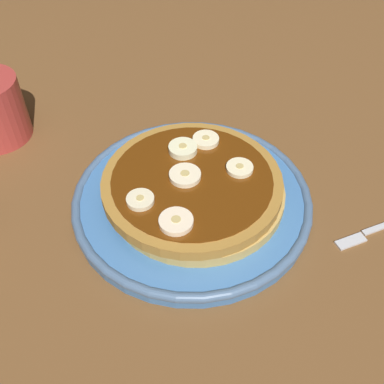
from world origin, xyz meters
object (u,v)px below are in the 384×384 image
plate (192,199)px  banana_slice_0 (184,179)px  banana_slice_2 (240,168)px  fork (380,230)px  banana_slice_5 (183,149)px  banana_slice_1 (206,140)px  banana_slice_4 (176,222)px  banana_slice_3 (140,200)px  pancake_stack (192,186)px

plate → banana_slice_0: banana_slice_0 is taller
banana_slice_2 → fork: size_ratio=0.26×
banana_slice_2 → banana_slice_5: banana_slice_5 is taller
banana_slice_1 → banana_slice_4: size_ratio=0.90×
banana_slice_1 → banana_slice_3: bearing=60.7°
pancake_stack → banana_slice_1: 6.60cm
banana_slice_0 → banana_slice_4: 6.30cm
banana_slice_2 → banana_slice_3: same height
banana_slice_4 → banana_slice_3: bearing=-31.5°
banana_slice_1 → banana_slice_5: bearing=39.4°
banana_slice_2 → banana_slice_5: size_ratio=0.91×
banana_slice_0 → plate: bearing=-147.9°
banana_slice_4 → banana_slice_5: bearing=-86.3°
banana_slice_0 → fork: bearing=176.9°
fork → banana_slice_4: bearing=12.8°
pancake_stack → banana_slice_0: 1.96cm
plate → banana_slice_2: size_ratio=9.03×
banana_slice_0 → pancake_stack: bearing=-142.8°
banana_slice_1 → banana_slice_4: 13.37cm
banana_slice_0 → banana_slice_5: banana_slice_5 is taller
banana_slice_1 → fork: 22.52cm
banana_slice_3 → banana_slice_4: (-4.19, 2.57, 0.03)cm
pancake_stack → banana_slice_5: (1.63, -4.24, 1.77)cm
banana_slice_1 → banana_slice_3: size_ratio=1.07×
banana_slice_5 → plate: bearing=109.9°
banana_slice_0 → banana_slice_2: same height
banana_slice_0 → banana_slice_3: (4.26, 3.73, -0.02)cm
banana_slice_0 → banana_slice_5: size_ratio=1.05×
plate → banana_slice_3: size_ratio=9.34×
banana_slice_2 → banana_slice_3: bearing=31.0°
banana_slice_5 → banana_slice_1: bearing=-140.6°
banana_slice_3 → banana_slice_4: same height
plate → banana_slice_2: (-5.24, -1.94, 3.63)cm
banana_slice_0 → fork: banana_slice_0 is taller
banana_slice_3 → fork: banana_slice_3 is taller
plate → banana_slice_4: size_ratio=7.87×
banana_slice_0 → fork: 22.73cm
banana_slice_0 → banana_slice_1: (-1.74, -6.96, -0.00)cm
banana_slice_3 → banana_slice_4: bearing=148.5°
banana_slice_1 → banana_slice_2: bearing=133.4°
banana_slice_5 → pancake_stack: bearing=111.0°
plate → banana_slice_0: (0.79, 0.49, 3.67)cm
banana_slice_1 → banana_slice_2: size_ratio=1.04×
banana_slice_1 → banana_slice_0: bearing=75.9°
plate → banana_slice_2: banana_slice_2 is taller
banana_slice_5 → banana_slice_0: bearing=99.3°
banana_slice_3 → fork: (-26.51, -2.52, -4.43)cm
banana_slice_1 → banana_slice_4: same height
banana_slice_1 → banana_slice_2: same height
banana_slice_5 → fork: bearing=165.2°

